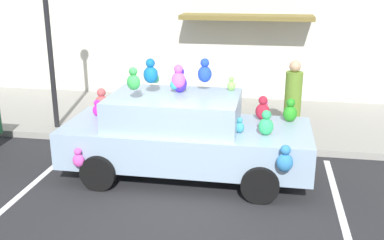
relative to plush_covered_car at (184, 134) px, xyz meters
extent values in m
plane|color=#262628|center=(0.29, -1.67, -0.81)|extent=(60.00, 60.00, 0.00)
cube|color=gray|center=(0.29, 3.33, -0.74)|extent=(24.00, 4.00, 0.15)
cube|color=brown|center=(0.81, 4.93, 1.74)|extent=(3.60, 1.10, 0.12)
cube|color=silver|center=(2.77, -0.67, -0.81)|extent=(0.12, 3.60, 0.01)
cube|color=silver|center=(-2.63, -0.67, -0.81)|extent=(0.12, 3.60, 0.01)
cube|color=#91ABC2|center=(0.05, 0.00, -0.17)|extent=(4.56, 1.80, 0.68)
cube|color=#91ABC2|center=(-0.18, 0.00, 0.45)|extent=(2.37, 1.59, 0.56)
cylinder|color=black|center=(1.47, 0.90, -0.49)|extent=(0.64, 0.22, 0.64)
cylinder|color=black|center=(1.47, -0.91, -0.49)|extent=(0.64, 0.22, 0.64)
cylinder|color=black|center=(-1.36, 0.90, -0.49)|extent=(0.64, 0.22, 0.64)
cylinder|color=black|center=(-1.36, -0.91, -0.49)|extent=(0.64, 0.22, 0.64)
ellipsoid|color=#DB4AB1|center=(-1.68, -0.99, -0.25)|extent=(0.20, 0.17, 0.24)
sphere|color=#DB4AB1|center=(-1.68, -0.99, -0.09)|extent=(0.13, 0.13, 0.13)
ellipsoid|color=#87EB5B|center=(0.82, 0.56, 0.82)|extent=(0.16, 0.13, 0.18)
sphere|color=#87EB5B|center=(0.82, 0.56, 0.95)|extent=(0.10, 0.10, 0.10)
ellipsoid|color=#CE5253|center=(-1.82, 0.63, 0.34)|extent=(0.28, 0.23, 0.33)
sphere|color=#CE5253|center=(-1.82, 0.63, 0.56)|extent=(0.18, 0.18, 0.18)
ellipsoid|color=teal|center=(-0.21, 0.19, 0.89)|extent=(0.16, 0.13, 0.19)
sphere|color=teal|center=(-0.21, 0.19, 1.02)|extent=(0.10, 0.10, 0.10)
ellipsoid|color=#279020|center=(1.95, 0.57, 0.33)|extent=(0.26, 0.22, 0.31)
sphere|color=#279020|center=(1.95, 0.57, 0.54)|extent=(0.17, 0.17, 0.17)
ellipsoid|color=#2F7BC0|center=(1.84, -1.01, -0.02)|extent=(0.26, 0.22, 0.31)
sphere|color=#2F7BC0|center=(1.84, -1.01, 0.19)|extent=(0.17, 0.17, 0.17)
ellipsoid|color=#32B565|center=(1.51, -0.29, 0.32)|extent=(0.26, 0.21, 0.31)
sphere|color=#32B565|center=(1.51, -0.29, 0.54)|extent=(0.17, 0.17, 0.17)
ellipsoid|color=#EE5CB5|center=(1.45, 0.67, 0.30)|extent=(0.22, 0.18, 0.26)
sphere|color=#EE5CB5|center=(1.45, 0.67, 0.49)|extent=(0.14, 0.14, 0.14)
ellipsoid|color=#D921B8|center=(-1.79, 0.27, 0.28)|extent=(0.19, 0.16, 0.23)
sphere|color=#D921B8|center=(-1.79, 0.27, 0.44)|extent=(0.12, 0.12, 0.12)
ellipsoid|color=purple|center=(-1.02, 0.13, 0.30)|extent=(0.22, 0.18, 0.26)
sphere|color=purple|center=(-1.02, 0.13, 0.48)|extent=(0.14, 0.14, 0.14)
ellipsoid|color=#43AA7B|center=(-0.58, 0.21, 0.99)|extent=(0.16, 0.13, 0.19)
sphere|color=#43AA7B|center=(-0.58, 0.21, 1.12)|extent=(0.10, 0.10, 0.10)
ellipsoid|color=teal|center=(1.05, -0.25, 0.27)|extent=(0.17, 0.14, 0.20)
sphere|color=teal|center=(1.05, -0.25, 0.40)|extent=(0.11, 0.11, 0.11)
ellipsoid|color=#1164A7|center=(-0.60, -0.02, 1.11)|extent=(0.26, 0.22, 0.31)
sphere|color=#1164A7|center=(-0.60, -0.02, 1.32)|extent=(0.17, 0.17, 0.17)
ellipsoid|color=#EF5ACE|center=(-0.13, 0.19, 0.98)|extent=(0.26, 0.21, 0.30)
sphere|color=#EF5ACE|center=(-0.13, 0.19, 1.19)|extent=(0.16, 0.16, 0.16)
ellipsoid|color=green|center=(-0.78, -0.49, 1.07)|extent=(0.23, 0.19, 0.28)
sphere|color=green|center=(-0.78, -0.49, 1.26)|extent=(0.15, 0.15, 0.15)
ellipsoid|color=blue|center=(0.33, 0.40, 1.06)|extent=(0.26, 0.21, 0.31)
sphere|color=blue|center=(0.33, 0.40, 1.28)|extent=(0.17, 0.17, 0.17)
ellipsoid|color=#3E26D1|center=(-0.13, 0.26, 0.89)|extent=(0.27, 0.22, 0.32)
sphere|color=#3E26D1|center=(-0.13, 0.26, 1.12)|extent=(0.17, 0.17, 0.17)
ellipsoid|color=#73BF28|center=(-0.71, -0.54, 0.26)|extent=(0.15, 0.13, 0.18)
sphere|color=#73BF28|center=(-0.71, -0.54, 0.39)|extent=(0.10, 0.10, 0.10)
ellipsoid|color=#AB1F32|center=(1.43, 0.61, 0.33)|extent=(0.27, 0.22, 0.32)
sphere|color=#AB1F32|center=(1.43, 0.61, 0.55)|extent=(0.17, 0.17, 0.17)
ellipsoid|color=pink|center=(-2.20, 2.08, -0.42)|extent=(0.39, 0.32, 0.49)
sphere|color=pink|center=(-2.20, 2.08, -0.07)|extent=(0.28, 0.28, 0.28)
sphere|color=pink|center=(-2.30, 2.08, 0.02)|extent=(0.11, 0.11, 0.11)
sphere|color=pink|center=(-2.11, 2.08, 0.02)|extent=(0.11, 0.11, 0.11)
cylinder|color=black|center=(-3.47, 1.83, 1.26)|extent=(0.12, 0.12, 3.85)
cylinder|color=olive|center=(2.06, 2.17, 0.07)|extent=(0.37, 0.37, 1.47)
sphere|color=tan|center=(2.06, 2.17, 0.94)|extent=(0.25, 0.25, 0.25)
camera|label=1|loc=(1.53, -7.89, 2.83)|focal=42.67mm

